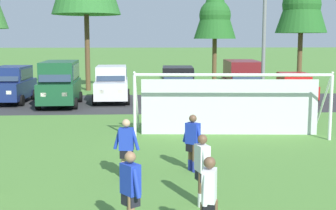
{
  "coord_description": "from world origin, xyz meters",
  "views": [
    {
      "loc": [
        -1.29,
        -2.85,
        3.75
      ],
      "look_at": [
        -0.39,
        11.53,
        1.75
      ],
      "focal_mm": 50.58,
      "sensor_mm": 36.0,
      "label": 1
    }
  ],
  "objects_px": {
    "player_winger_right": "(131,193)",
    "parked_car_slot_far_left": "(12,84)",
    "player_midfield_center": "(193,143)",
    "street_lamp": "(268,34)",
    "player_striker_near": "(209,200)",
    "parked_car_slot_right": "(294,87)",
    "player_defender_far": "(126,149)",
    "player_winger_left": "(202,170)",
    "soccer_goal": "(230,103)",
    "parked_car_slot_center_right": "(242,81)",
    "parked_car_slot_center_left": "(112,83)",
    "parked_car_slot_center": "(178,85)",
    "parked_car_slot_left": "(60,82)"
  },
  "relations": [
    {
      "from": "player_striker_near",
      "to": "parked_car_slot_right",
      "type": "bearing_deg",
      "value": 67.56
    },
    {
      "from": "parked_car_slot_center_right",
      "to": "street_lamp",
      "type": "height_order",
      "value": "street_lamp"
    },
    {
      "from": "player_winger_right",
      "to": "parked_car_slot_right",
      "type": "relative_size",
      "value": 0.38
    },
    {
      "from": "soccer_goal",
      "to": "parked_car_slot_left",
      "type": "distance_m",
      "value": 12.01
    },
    {
      "from": "player_striker_near",
      "to": "parked_car_slot_right",
      "type": "height_order",
      "value": "parked_car_slot_right"
    },
    {
      "from": "player_defender_far",
      "to": "parked_car_slot_right",
      "type": "height_order",
      "value": "parked_car_slot_right"
    },
    {
      "from": "parked_car_slot_center_right",
      "to": "parked_car_slot_center_left",
      "type": "bearing_deg",
      "value": 169.89
    },
    {
      "from": "street_lamp",
      "to": "parked_car_slot_center_left",
      "type": "bearing_deg",
      "value": 141.57
    },
    {
      "from": "player_midfield_center",
      "to": "parked_car_slot_left",
      "type": "xyz_separation_m",
      "value": [
        -5.96,
        13.91,
        0.52
      ]
    },
    {
      "from": "parked_car_slot_center",
      "to": "parked_car_slot_right",
      "type": "height_order",
      "value": "parked_car_slot_center"
    },
    {
      "from": "player_winger_left",
      "to": "parked_car_slot_far_left",
      "type": "relative_size",
      "value": 0.35
    },
    {
      "from": "player_defender_far",
      "to": "parked_car_slot_far_left",
      "type": "height_order",
      "value": "parked_car_slot_far_left"
    },
    {
      "from": "player_striker_near",
      "to": "parked_car_slot_center",
      "type": "height_order",
      "value": "parked_car_slot_center"
    },
    {
      "from": "player_midfield_center",
      "to": "player_winger_left",
      "type": "height_order",
      "value": "same"
    },
    {
      "from": "player_defender_far",
      "to": "parked_car_slot_left",
      "type": "height_order",
      "value": "parked_car_slot_left"
    },
    {
      "from": "player_defender_far",
      "to": "parked_car_slot_center_right",
      "type": "bearing_deg",
      "value": 66.43
    },
    {
      "from": "player_winger_right",
      "to": "parked_car_slot_center_left",
      "type": "bearing_deg",
      "value": 94.15
    },
    {
      "from": "player_winger_right",
      "to": "player_winger_left",
      "type": "bearing_deg",
      "value": 43.7
    },
    {
      "from": "soccer_goal",
      "to": "street_lamp",
      "type": "relative_size",
      "value": 0.97
    },
    {
      "from": "player_winger_right",
      "to": "parked_car_slot_far_left",
      "type": "bearing_deg",
      "value": 110.46
    },
    {
      "from": "player_striker_near",
      "to": "parked_car_slot_right",
      "type": "xyz_separation_m",
      "value": [
        8.22,
        19.9,
        0.05
      ]
    },
    {
      "from": "player_midfield_center",
      "to": "player_winger_left",
      "type": "relative_size",
      "value": 1.0
    },
    {
      "from": "player_striker_near",
      "to": "parked_car_slot_center",
      "type": "xyz_separation_m",
      "value": [
        1.02,
        19.13,
        0.29
      ]
    },
    {
      "from": "soccer_goal",
      "to": "parked_car_slot_center",
      "type": "height_order",
      "value": "soccer_goal"
    },
    {
      "from": "player_winger_left",
      "to": "parked_car_slot_center_left",
      "type": "height_order",
      "value": "parked_car_slot_center_left"
    },
    {
      "from": "player_winger_left",
      "to": "parked_car_slot_center",
      "type": "relative_size",
      "value": 0.35
    },
    {
      "from": "player_midfield_center",
      "to": "parked_car_slot_center_right",
      "type": "xyz_separation_m",
      "value": [
        4.53,
        14.03,
        0.52
      ]
    },
    {
      "from": "soccer_goal",
      "to": "parked_car_slot_center_left",
      "type": "height_order",
      "value": "soccer_goal"
    },
    {
      "from": "soccer_goal",
      "to": "player_striker_near",
      "type": "height_order",
      "value": "soccer_goal"
    },
    {
      "from": "player_striker_near",
      "to": "player_midfield_center",
      "type": "relative_size",
      "value": 1.0
    },
    {
      "from": "parked_car_slot_right",
      "to": "parked_car_slot_far_left",
      "type": "bearing_deg",
      "value": 179.06
    },
    {
      "from": "parked_car_slot_far_left",
      "to": "parked_car_slot_center_left",
      "type": "xyz_separation_m",
      "value": [
        5.91,
        0.04,
        0.0
      ]
    },
    {
      "from": "parked_car_slot_far_left",
      "to": "street_lamp",
      "type": "relative_size",
      "value": 0.6
    },
    {
      "from": "player_midfield_center",
      "to": "street_lamp",
      "type": "relative_size",
      "value": 0.21
    },
    {
      "from": "parked_car_slot_center_left",
      "to": "parked_car_slot_right",
      "type": "bearing_deg",
      "value": -1.62
    },
    {
      "from": "soccer_goal",
      "to": "parked_car_slot_center_right",
      "type": "height_order",
      "value": "soccer_goal"
    },
    {
      "from": "player_midfield_center",
      "to": "street_lamp",
      "type": "distance_m",
      "value": 10.81
    },
    {
      "from": "parked_car_slot_left",
      "to": "parked_car_slot_center",
      "type": "height_order",
      "value": "parked_car_slot_left"
    },
    {
      "from": "parked_car_slot_far_left",
      "to": "player_striker_near",
      "type": "bearing_deg",
      "value": -66.46
    },
    {
      "from": "parked_car_slot_center_left",
      "to": "parked_car_slot_right",
      "type": "relative_size",
      "value": 1.08
    },
    {
      "from": "parked_car_slot_left",
      "to": "parked_car_slot_center_right",
      "type": "bearing_deg",
      "value": 0.62
    },
    {
      "from": "player_winger_left",
      "to": "player_winger_right",
      "type": "xyz_separation_m",
      "value": [
        -1.59,
        -1.52,
        0.0
      ]
    },
    {
      "from": "player_winger_left",
      "to": "street_lamp",
      "type": "relative_size",
      "value": 0.21
    },
    {
      "from": "parked_car_slot_left",
      "to": "parked_car_slot_center_right",
      "type": "relative_size",
      "value": 0.99
    },
    {
      "from": "parked_car_slot_far_left",
      "to": "parked_car_slot_center_left",
      "type": "relative_size",
      "value": 1.0
    },
    {
      "from": "player_defender_far",
      "to": "parked_car_slot_far_left",
      "type": "relative_size",
      "value": 0.35
    },
    {
      "from": "soccer_goal",
      "to": "parked_car_slot_center",
      "type": "distance_m",
      "value": 9.44
    },
    {
      "from": "soccer_goal",
      "to": "parked_car_slot_center_right",
      "type": "bearing_deg",
      "value": 74.59
    },
    {
      "from": "parked_car_slot_center",
      "to": "street_lamp",
      "type": "relative_size",
      "value": 0.61
    },
    {
      "from": "soccer_goal",
      "to": "player_striker_near",
      "type": "xyz_separation_m",
      "value": [
        -2.28,
        -9.78,
        -0.47
      ]
    }
  ]
}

